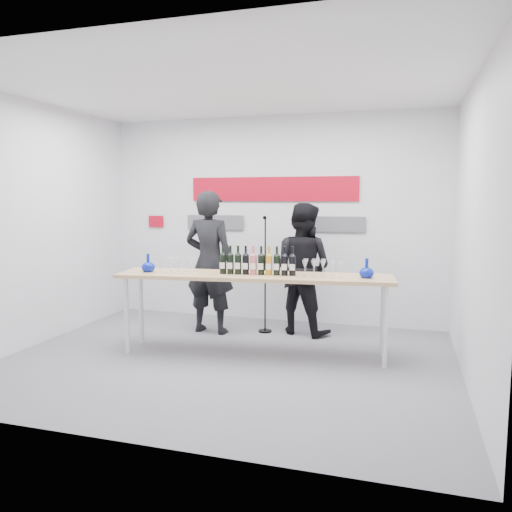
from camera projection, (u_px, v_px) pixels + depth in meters
The scene contains 12 objects.
ground at pixel (227, 360), 5.62m from camera, with size 5.00×5.00×0.00m, color slate.
back_wall at pixel (273, 220), 7.35m from camera, with size 5.00×0.04×3.00m, color silver.
signage at pixel (269, 199), 7.30m from camera, with size 3.38×0.02×0.79m.
tasting_table at pixel (254, 280), 5.75m from camera, with size 3.21×0.99×0.95m.
wine_bottles at pixel (257, 260), 5.70m from camera, with size 0.89×0.18×0.33m.
decanter_left at pixel (148, 263), 5.92m from camera, with size 0.16×0.16×0.21m, color #081B9A, non-canonical shape.
decanter_right at pixel (367, 268), 5.48m from camera, with size 0.16×0.16×0.21m, color #081B9A, non-canonical shape.
glasses_left at pixel (181, 265), 5.88m from camera, with size 0.38×0.26×0.18m.
glasses_right at pixel (321, 268), 5.58m from camera, with size 0.48×0.26×0.18m.
presenter_left at pixel (210, 262), 6.70m from camera, with size 0.70×0.46×1.92m, color black.
presenter_right at pixel (302, 269), 6.69m from camera, with size 0.85×0.67×1.76m, color black.
mic_stand at pixel (265, 297), 6.76m from camera, with size 0.18×0.18×1.59m.
Camera 1 is at (1.88, -5.12, 1.83)m, focal length 35.00 mm.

